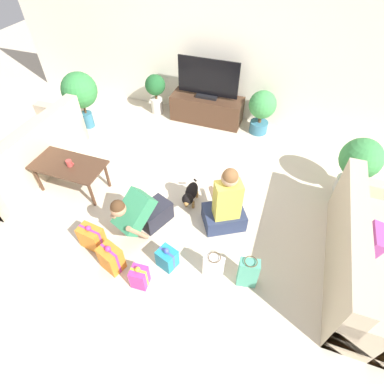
% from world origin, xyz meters
% --- Properties ---
extents(ground_plane, '(16.00, 16.00, 0.00)m').
position_xyz_m(ground_plane, '(0.00, 0.00, 0.00)').
color(ground_plane, beige).
extents(wall_back, '(8.40, 0.06, 2.60)m').
position_xyz_m(wall_back, '(0.00, 2.63, 1.30)').
color(wall_back, silver).
rests_on(wall_back, ground_plane).
extents(sofa_left, '(0.85, 2.04, 0.83)m').
position_xyz_m(sofa_left, '(-2.42, 0.02, 0.30)').
color(sofa_left, '#C6B293').
rests_on(sofa_left, ground_plane).
extents(sofa_right, '(0.85, 2.04, 0.83)m').
position_xyz_m(sofa_right, '(2.42, -0.18, 0.29)').
color(sofa_right, '#C6B293').
rests_on(sofa_right, ground_plane).
extents(coffee_table, '(1.02, 0.53, 0.46)m').
position_xyz_m(coffee_table, '(-1.52, -0.11, 0.41)').
color(coffee_table, '#472D1E').
rests_on(coffee_table, ground_plane).
extents(tv_console, '(1.32, 0.47, 0.48)m').
position_xyz_m(tv_console, '(-0.25, 2.33, 0.24)').
color(tv_console, '#472D1E').
rests_on(tv_console, ground_plane).
extents(tv, '(1.10, 0.20, 0.69)m').
position_xyz_m(tv, '(-0.25, 2.33, 0.79)').
color(tv, black).
rests_on(tv, tv_console).
extents(potted_plant_back_left, '(0.38, 0.38, 0.76)m').
position_xyz_m(potted_plant_back_left, '(-1.27, 2.28, 0.48)').
color(potted_plant_back_left, beige).
rests_on(potted_plant_back_left, ground_plane).
extents(potted_plant_back_right, '(0.47, 0.47, 0.78)m').
position_xyz_m(potted_plant_back_right, '(0.76, 2.28, 0.47)').
color(potted_plant_back_right, '#336B84').
rests_on(potted_plant_back_right, ground_plane).
extents(potted_plant_corner_left, '(0.61, 0.61, 1.02)m').
position_xyz_m(potted_plant_corner_left, '(-2.27, 1.38, 0.69)').
color(potted_plant_corner_left, '#336B84').
rests_on(potted_plant_corner_left, ground_plane).
extents(potted_plant_corner_right, '(0.56, 0.56, 0.89)m').
position_xyz_m(potted_plant_corner_right, '(2.27, 1.19, 0.54)').
color(potted_plant_corner_right, beige).
rests_on(potted_plant_corner_right, ground_plane).
extents(person_kneeling, '(0.58, 0.83, 0.77)m').
position_xyz_m(person_kneeling, '(-0.22, -0.47, 0.33)').
color(person_kneeling, '#23232D').
rests_on(person_kneeling, ground_plane).
extents(person_sitting, '(0.65, 0.62, 1.00)m').
position_xyz_m(person_sitting, '(0.74, -0.04, 0.37)').
color(person_sitting, '#283351').
rests_on(person_sitting, ground_plane).
extents(dog, '(0.19, 0.54, 0.33)m').
position_xyz_m(dog, '(0.20, 0.16, 0.21)').
color(dog, black).
rests_on(dog, ground_plane).
extents(gift_box_a, '(0.31, 0.22, 0.38)m').
position_xyz_m(gift_box_a, '(-0.70, -0.90, 0.16)').
color(gift_box_a, orange).
rests_on(gift_box_a, ground_plane).
extents(gift_box_b, '(0.26, 0.25, 0.32)m').
position_xyz_m(gift_box_b, '(0.28, -0.85, 0.13)').
color(gift_box_b, teal).
rests_on(gift_box_b, ground_plane).
extents(gift_box_c, '(0.19, 0.18, 0.33)m').
position_xyz_m(gift_box_c, '(0.08, -1.18, 0.14)').
color(gift_box_c, '#CC3389').
rests_on(gift_box_c, ground_plane).
extents(gift_box_d, '(0.30, 0.26, 0.40)m').
position_xyz_m(gift_box_d, '(-0.32, -1.09, 0.17)').
color(gift_box_d, orange).
rests_on(gift_box_d, ground_plane).
extents(gift_bag_a, '(0.23, 0.16, 0.45)m').
position_xyz_m(gift_bag_a, '(1.21, -0.76, 0.22)').
color(gift_bag_a, '#4CA384').
rests_on(gift_bag_a, ground_plane).
extents(gift_bag_b, '(0.23, 0.16, 0.37)m').
position_xyz_m(gift_bag_b, '(0.82, -0.79, 0.17)').
color(gift_bag_b, white).
rests_on(gift_bag_b, ground_plane).
extents(mug, '(0.12, 0.08, 0.09)m').
position_xyz_m(mug, '(-1.47, -0.13, 0.51)').
color(mug, '#B23D38').
rests_on(mug, coffee_table).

